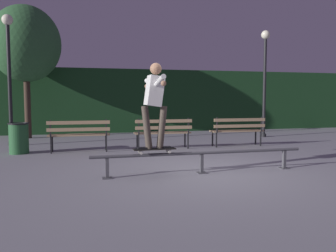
# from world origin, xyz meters

# --- Properties ---
(ground_plane) EXTENTS (90.00, 90.00, 0.00)m
(ground_plane) POSITION_xyz_m (0.00, 0.00, 0.00)
(ground_plane) COLOR gray
(hedge_backdrop) EXTENTS (24.00, 1.20, 2.65)m
(hedge_backdrop) POSITION_xyz_m (0.00, 8.56, 1.33)
(hedge_backdrop) COLOR #193D1E
(hedge_backdrop) RESTS_ON ground
(grind_rail) EXTENTS (4.19, 0.18, 0.42)m
(grind_rail) POSITION_xyz_m (-0.00, -0.15, 0.33)
(grind_rail) COLOR #47474C
(grind_rail) RESTS_ON ground
(skateboard) EXTENTS (0.78, 0.22, 0.09)m
(skateboard) POSITION_xyz_m (-0.92, -0.15, 0.49)
(skateboard) COLOR black
(skateboard) RESTS_ON grind_rail
(skateboarder) EXTENTS (0.62, 1.41, 1.56)m
(skateboarder) POSITION_xyz_m (-0.92, -0.15, 1.43)
(skateboarder) COLOR black
(skateboarder) RESTS_ON skateboard
(park_bench_leftmost) EXTENTS (1.61, 0.45, 0.88)m
(park_bench_leftmost) POSITION_xyz_m (-2.28, 3.03, 0.54)
(park_bench_leftmost) COLOR black
(park_bench_leftmost) RESTS_ON ground
(park_bench_left_center) EXTENTS (1.61, 0.45, 0.88)m
(park_bench_left_center) POSITION_xyz_m (0.00, 3.03, 0.54)
(park_bench_left_center) COLOR black
(park_bench_left_center) RESTS_ON ground
(park_bench_right_center) EXTENTS (1.61, 0.45, 0.88)m
(park_bench_right_center) POSITION_xyz_m (2.29, 3.03, 0.54)
(park_bench_right_center) COLOR black
(park_bench_right_center) RESTS_ON ground
(tree_far_left) EXTENTS (2.43, 2.43, 4.69)m
(tree_far_left) POSITION_xyz_m (-4.07, 6.85, 3.34)
(tree_far_left) COLOR #3D2D23
(tree_far_left) RESTS_ON ground
(lamp_post_right) EXTENTS (0.32, 0.32, 3.90)m
(lamp_post_right) POSITION_xyz_m (4.35, 5.14, 2.48)
(lamp_post_right) COLOR black
(lamp_post_right) RESTS_ON ground
(lamp_post_left) EXTENTS (0.32, 0.32, 3.90)m
(lamp_post_left) POSITION_xyz_m (-4.27, 4.89, 2.48)
(lamp_post_left) COLOR black
(lamp_post_left) RESTS_ON ground
(trash_can) EXTENTS (0.52, 0.52, 0.80)m
(trash_can) POSITION_xyz_m (-3.79, 3.22, 0.41)
(trash_can) COLOR #23562D
(trash_can) RESTS_ON ground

